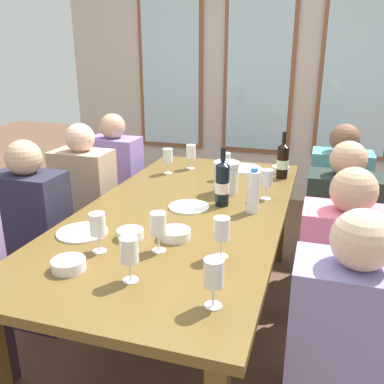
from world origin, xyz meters
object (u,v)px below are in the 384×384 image
dining_table (185,220)px  seated_person_3 (336,210)px  wine_glass_5 (168,157)px  seated_person_6 (86,209)px  tasting_bowl_0 (69,265)px  wine_glass_8 (129,251)px  wine_glass_7 (98,226)px  seated_person_2 (116,189)px  wine_glass_4 (191,152)px  tasting_bowl_1 (281,169)px  water_bottle (253,192)px  wine_glass_1 (225,161)px  wine_glass_2 (214,274)px  white_plate_0 (243,168)px  white_plate_2 (82,232)px  seated_person_1 (343,372)px  wine_glass_0 (267,179)px  wine_bottle_0 (222,183)px  metal_pitcher (226,177)px  tasting_bowl_2 (175,234)px  seated_person_4 (35,242)px  wine_bottle_1 (283,161)px  seated_person_5 (340,296)px  white_plate_1 (189,207)px  wine_glass_6 (158,226)px  seated_person_7 (338,245)px  wine_glass_3 (222,231)px  tasting_bowl_3 (130,234)px

dining_table → seated_person_3: size_ratio=1.95×
wine_glass_5 → seated_person_6: seated_person_6 is taller
tasting_bowl_0 → wine_glass_8: size_ratio=0.76×
wine_glass_7 → seated_person_2: (-0.63, 1.36, -0.33)m
wine_glass_4 → tasting_bowl_1: bearing=8.1°
seated_person_3 → seated_person_6: (-1.63, -0.48, 0.00)m
water_bottle → tasting_bowl_0: bearing=-125.2°
wine_glass_1 → wine_glass_2: same height
white_plate_0 → white_plate_2: size_ratio=1.14×
white_plate_0 → seated_person_1: 1.78m
wine_glass_0 → seated_person_1: bearing=-68.4°
wine_bottle_0 → wine_glass_2: bearing=-78.3°
metal_pitcher → wine_glass_0: metal_pitcher is taller
dining_table → wine_glass_0: 0.52m
tasting_bowl_2 → seated_person_2: size_ratio=0.13×
tasting_bowl_2 → seated_person_4: size_ratio=0.13×
wine_bottle_1 → seated_person_1: 1.58m
wine_bottle_0 → water_bottle: size_ratio=1.35×
white_plate_0 → wine_glass_5: size_ratio=1.55×
wine_bottle_0 → seated_person_6: (-0.99, 0.21, -0.34)m
seated_person_2 → seated_person_5: 1.94m
wine_bottle_0 → wine_bottle_1: (0.26, 0.62, -0.01)m
metal_pitcher → wine_glass_2: bearing=-79.1°
white_plate_1 → wine_glass_6: bearing=-86.2°
seated_person_2 → wine_glass_1: bearing=-10.1°
dining_table → water_bottle: (0.36, 0.06, 0.18)m
wine_bottle_0 → wine_glass_4: size_ratio=1.87×
tasting_bowl_1 → seated_person_7: seated_person_7 is taller
seated_person_2 → seated_person_3: (1.63, 0.03, 0.00)m
tasting_bowl_0 → wine_glass_5: 1.38m
tasting_bowl_2 → wine_glass_2: bearing=-57.2°
seated_person_7 → wine_glass_3: bearing=-124.1°
tasting_bowl_2 → water_bottle: (0.28, 0.43, 0.09)m
tasting_bowl_3 → seated_person_1: (0.93, -0.34, -0.23)m
white_plate_2 → wine_glass_0: wine_glass_0 is taller
tasting_bowl_2 → water_bottle: water_bottle is taller
tasting_bowl_0 → wine_glass_7: bearing=78.1°
tasting_bowl_2 → seated_person_1: seated_person_1 is taller
wine_glass_7 → seated_person_4: size_ratio=0.16×
wine_glass_0 → seated_person_5: size_ratio=0.16×
seated_person_2 → wine_glass_5: bearing=-17.6°
seated_person_5 → tasting_bowl_2: bearing=-173.1°
tasting_bowl_0 → wine_glass_8: wine_glass_8 is taller
wine_bottle_0 → tasting_bowl_2: (-0.10, -0.49, -0.10)m
tasting_bowl_0 → seated_person_3: seated_person_3 is taller
tasting_bowl_0 → seated_person_3: bearing=56.5°
wine_glass_5 → white_plate_2: bearing=-91.7°
wine_glass_1 → wine_glass_5: bearing=179.5°
wine_glass_5 → tasting_bowl_3: bearing=-78.8°
metal_pitcher → wine_glass_8: 1.10m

